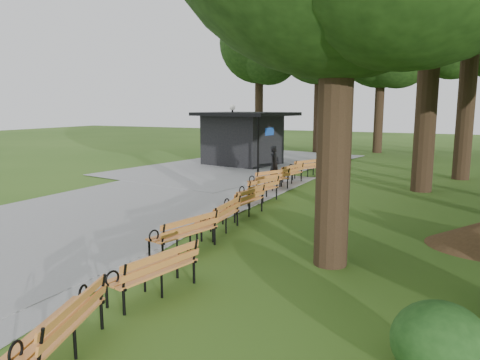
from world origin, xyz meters
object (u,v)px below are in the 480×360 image
at_px(lamp_post, 232,123).
at_px(bench_6, 269,180).
at_px(bench_1, 153,271).
at_px(bench_4, 243,202).
at_px(bench_8, 304,168).
at_px(person, 275,164).
at_px(bench_7, 287,174).
at_px(bench_5, 258,190).
at_px(bench_3, 218,216).
at_px(bench_0, 58,327).
at_px(bench_2, 183,233).
at_px(kiosk, 242,139).

distance_m(lamp_post, bench_6, 7.52).
bearing_deg(bench_6, bench_1, 36.54).
bearing_deg(bench_4, bench_8, -170.49).
distance_m(person, bench_1, 12.20).
bearing_deg(bench_7, bench_5, 16.28).
height_order(bench_1, bench_3, same).
xyz_separation_m(bench_1, bench_6, (-1.83, 10.04, 0.00)).
height_order(bench_0, bench_2, same).
bearing_deg(bench_0, bench_6, 170.79).
relative_size(bench_2, bench_6, 1.00).
bearing_deg(kiosk, bench_7, -37.40).
xyz_separation_m(person, bench_1, (2.33, -11.97, -0.37)).
bearing_deg(lamp_post, bench_2, -68.09).
xyz_separation_m(person, bench_3, (1.50, -7.97, -0.37)).
distance_m(kiosk, bench_6, 8.15).
bearing_deg(lamp_post, kiosk, 85.41).
distance_m(bench_3, bench_5, 3.96).
bearing_deg(bench_5, bench_8, -164.29).
distance_m(person, lamp_post, 5.71).
height_order(lamp_post, bench_3, lamp_post).
height_order(bench_2, bench_5, same).
height_order(person, bench_2, person).
height_order(bench_3, bench_5, same).
relative_size(kiosk, bench_0, 2.49).
distance_m(bench_5, bench_8, 6.06).
distance_m(lamp_post, bench_0, 19.18).
xyz_separation_m(bench_4, bench_8, (-0.57, 8.03, 0.00)).
bearing_deg(bench_7, bench_4, 18.05).
distance_m(bench_4, bench_5, 2.00).
xyz_separation_m(bench_2, bench_3, (-0.01, 1.72, 0.00)).
distance_m(lamp_post, bench_3, 13.13).
relative_size(lamp_post, bench_7, 1.78).
bearing_deg(lamp_post, bench_6, -52.42).
bearing_deg(bench_7, bench_0, 18.93).
xyz_separation_m(person, lamp_post, (-3.92, 3.82, 1.61)).
distance_m(kiosk, bench_3, 13.97).
bearing_deg(kiosk, bench_1, -58.98).
bearing_deg(bench_2, lamp_post, -144.36).
distance_m(bench_5, bench_6, 2.18).
relative_size(bench_1, bench_2, 1.00).
distance_m(bench_1, bench_5, 8.03).
xyz_separation_m(bench_1, bench_7, (-1.69, 11.84, 0.00)).
distance_m(bench_0, bench_1, 2.20).
xyz_separation_m(kiosk, bench_8, (4.56, -2.89, -1.04)).
height_order(bench_3, bench_8, same).
distance_m(person, bench_5, 4.18).
xyz_separation_m(person, bench_0, (2.43, -14.17, -0.37)).
bearing_deg(person, bench_8, -14.29).
bearing_deg(bench_0, bench_5, 170.13).
distance_m(bench_1, bench_4, 6.03).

